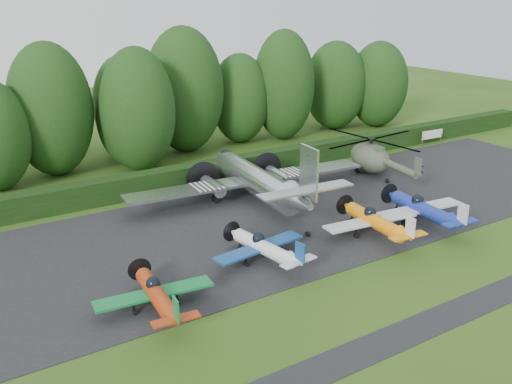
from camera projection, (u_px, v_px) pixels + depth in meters
ground at (352, 279)px, 34.92m from camera, size 160.00×160.00×0.00m
apron at (263, 225)px, 42.87m from camera, size 70.00×18.00×0.01m
taxiway_verge at (427, 325)px, 30.14m from camera, size 70.00×2.00×0.00m
hedgerow at (197, 185)px, 51.63m from camera, size 90.00×1.60×2.00m
transport_plane at (257, 180)px, 46.81m from camera, size 21.45×16.45×6.87m
light_plane_red at (157, 294)px, 31.02m from camera, size 6.66×7.01×2.56m
light_plane_white at (264, 247)px, 36.67m from camera, size 6.74×7.09×2.59m
light_plane_orange at (375, 221)px, 40.55m from camera, size 7.38×7.76×2.83m
light_plane_blue at (423, 209)px, 42.64m from camera, size 7.73×8.13×2.97m
helicopter at (371, 155)px, 53.91m from camera, size 11.02×12.90×3.55m
sign_board at (432, 135)px, 64.48m from camera, size 3.06×0.11×1.72m
tree_1 at (51, 110)px, 52.55m from camera, size 7.72×7.72×12.47m
tree_2 at (378, 84)px, 71.95m from camera, size 7.41×7.41×10.78m
tree_3 at (184, 90)px, 60.28m from camera, size 8.39×8.39×13.31m
tree_4 at (284, 85)px, 65.42m from camera, size 7.09×7.09×12.63m
tree_5 at (335, 85)px, 70.86m from camera, size 7.72×7.72×10.89m
tree_6 at (138, 110)px, 54.03m from camera, size 7.17×7.17×11.89m
tree_9 at (240, 99)px, 64.49m from camera, size 6.70×6.70×10.12m
tree_11 at (128, 118)px, 55.73m from camera, size 6.23×6.23×9.74m
tree_12 at (123, 106)px, 59.37m from camera, size 6.08×6.08×10.47m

